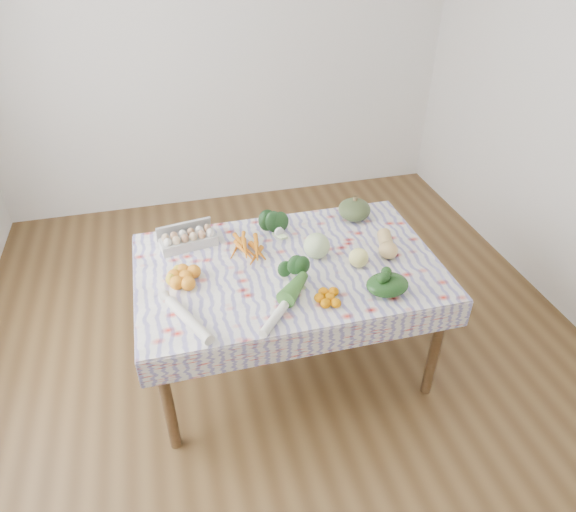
% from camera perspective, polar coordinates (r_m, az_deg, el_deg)
% --- Properties ---
extents(ground, '(4.50, 4.50, 0.00)m').
position_cam_1_polar(ground, '(3.35, 0.00, -11.52)').
color(ground, '#52381C').
rests_on(ground, ground).
extents(wall_back, '(4.00, 0.04, 2.80)m').
position_cam_1_polar(wall_back, '(4.62, -7.57, 22.05)').
color(wall_back, silver).
rests_on(wall_back, ground).
extents(dining_table, '(1.60, 1.00, 0.75)m').
position_cam_1_polar(dining_table, '(2.89, 0.00, -2.29)').
color(dining_table, brown).
rests_on(dining_table, ground).
extents(tablecloth, '(1.66, 1.06, 0.01)m').
position_cam_1_polar(tablecloth, '(2.84, 0.00, -1.05)').
color(tablecloth, silver).
rests_on(tablecloth, dining_table).
extents(egg_carton, '(0.34, 0.18, 0.09)m').
position_cam_1_polar(egg_carton, '(3.02, -10.99, 1.75)').
color(egg_carton, '#B2B1AD').
rests_on(egg_carton, tablecloth).
extents(carrot_bunch, '(0.27, 0.25, 0.05)m').
position_cam_1_polar(carrot_bunch, '(2.93, -4.67, 0.71)').
color(carrot_bunch, orange).
rests_on(carrot_bunch, tablecloth).
extents(kale_bunch, '(0.18, 0.17, 0.13)m').
position_cam_1_polar(kale_bunch, '(3.06, -1.43, 3.56)').
color(kale_bunch, '#163615').
rests_on(kale_bunch, tablecloth).
extents(kabocha_squash, '(0.26, 0.26, 0.13)m').
position_cam_1_polar(kabocha_squash, '(3.24, 7.39, 5.15)').
color(kabocha_squash, '#40512B').
rests_on(kabocha_squash, tablecloth).
extents(cabbage, '(0.15, 0.15, 0.15)m').
position_cam_1_polar(cabbage, '(2.86, 3.20, 1.14)').
color(cabbage, '#B6D18E').
rests_on(cabbage, tablecloth).
extents(butternut_squash, '(0.16, 0.25, 0.11)m').
position_cam_1_polar(butternut_squash, '(2.97, 10.92, 1.43)').
color(butternut_squash, tan).
rests_on(butternut_squash, tablecloth).
extents(orange_cluster, '(0.31, 0.31, 0.08)m').
position_cam_1_polar(orange_cluster, '(2.74, -11.33, -2.27)').
color(orange_cluster, orange).
rests_on(orange_cluster, tablecloth).
extents(broccoli, '(0.15, 0.15, 0.09)m').
position_cam_1_polar(broccoli, '(2.69, 0.78, -2.07)').
color(broccoli, '#1E481C').
rests_on(broccoli, tablecloth).
extents(mandarin_cluster, '(0.21, 0.21, 0.05)m').
position_cam_1_polar(mandarin_cluster, '(2.59, 4.65, -4.54)').
color(mandarin_cluster, orange).
rests_on(mandarin_cluster, tablecloth).
extents(grapefruit, '(0.13, 0.13, 0.11)m').
position_cam_1_polar(grapefruit, '(2.82, 7.86, -0.19)').
color(grapefruit, '#EBE477').
rests_on(grapefruit, tablecloth).
extents(spinach_bag, '(0.26, 0.23, 0.10)m').
position_cam_1_polar(spinach_bag, '(2.67, 10.98, -3.15)').
color(spinach_bag, '#153311').
rests_on(spinach_bag, tablecloth).
extents(daikon, '(0.21, 0.37, 0.05)m').
position_cam_1_polar(daikon, '(2.50, -10.96, -6.95)').
color(daikon, beige).
rests_on(daikon, tablecloth).
extents(leek, '(0.33, 0.37, 0.05)m').
position_cam_1_polar(leek, '(2.53, -0.43, -5.49)').
color(leek, white).
rests_on(leek, tablecloth).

